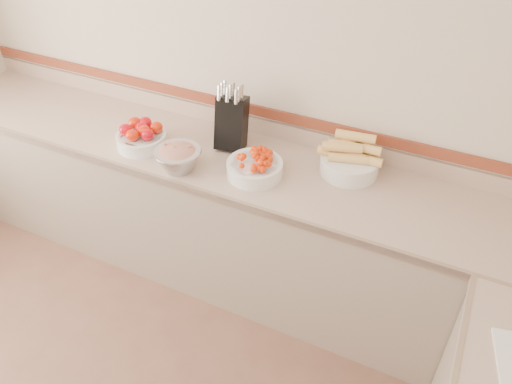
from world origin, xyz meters
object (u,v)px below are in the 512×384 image
at_px(tomato_bowl, 141,136).
at_px(cherry_tomato_bowl, 255,166).
at_px(corn_bowl, 350,160).
at_px(rhubarb_bowl, 178,157).
at_px(knife_block, 232,121).

relative_size(tomato_bowl, cherry_tomato_bowl, 0.96).
distance_m(cherry_tomato_bowl, corn_bowl, 0.50).
xyz_separation_m(corn_bowl, rhubarb_bowl, (-0.83, -0.37, -0.00)).
bearing_deg(rhubarb_bowl, cherry_tomato_bowl, 18.25).
relative_size(corn_bowl, rhubarb_bowl, 1.35).
height_order(knife_block, tomato_bowl, knife_block).
height_order(tomato_bowl, rhubarb_bowl, tomato_bowl).
xyz_separation_m(cherry_tomato_bowl, rhubarb_bowl, (-0.39, -0.13, 0.02)).
distance_m(tomato_bowl, rhubarb_bowl, 0.33).
bearing_deg(rhubarb_bowl, knife_block, 65.93).
height_order(knife_block, cherry_tomato_bowl, knife_block).
relative_size(knife_block, tomato_bowl, 1.36).
bearing_deg(cherry_tomato_bowl, knife_block, 140.26).
relative_size(cherry_tomato_bowl, corn_bowl, 0.87).
relative_size(cherry_tomato_bowl, rhubarb_bowl, 1.17).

